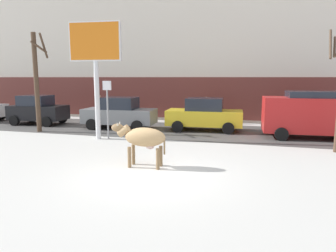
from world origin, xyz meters
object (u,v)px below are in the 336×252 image
at_px(car_black_hatchback, 38,110).
at_px(pedestrian_by_cars, 100,107).
at_px(billboard, 95,49).
at_px(car_red_van, 313,113).
at_px(pedestrian_near_billboard, 206,110).
at_px(car_grey_sedan, 119,113).
at_px(street_sign, 107,105).
at_px(bare_tree_left_lot, 37,80).
at_px(car_yellow_sedan, 204,115).
at_px(cow_tan, 143,138).

bearing_deg(car_black_hatchback, pedestrian_by_cars, 52.11).
height_order(billboard, pedestrian_by_cars, billboard).
bearing_deg(car_red_van, pedestrian_near_billboard, 147.59).
distance_m(car_grey_sedan, street_sign, 3.15).
bearing_deg(billboard, bare_tree_left_lot, 166.54).
bearing_deg(street_sign, pedestrian_by_cars, 120.79).
xyz_separation_m(pedestrian_by_cars, bare_tree_left_lot, (-0.74, -5.64, 1.97)).
height_order(car_yellow_sedan, pedestrian_near_billboard, car_yellow_sedan).
xyz_separation_m(pedestrian_by_cars, street_sign, (3.81, -6.40, 0.79)).
bearing_deg(pedestrian_near_billboard, pedestrian_by_cars, 180.00).
bearing_deg(car_black_hatchback, car_yellow_sedan, 2.81).
xyz_separation_m(car_yellow_sedan, pedestrian_by_cars, (-8.01, 2.85, -0.03)).
distance_m(car_grey_sedan, car_yellow_sedan, 4.97).
height_order(billboard, car_yellow_sedan, billboard).
height_order(billboard, bare_tree_left_lot, billboard).
xyz_separation_m(car_black_hatchback, pedestrian_near_billboard, (10.30, 3.37, -0.05)).
bearing_deg(billboard, car_red_van, 16.38).
distance_m(car_grey_sedan, bare_tree_left_lot, 4.82).
bearing_deg(car_black_hatchback, billboard, -28.44).
bearing_deg(car_yellow_sedan, billboard, -140.71).
distance_m(car_black_hatchback, car_grey_sedan, 5.70).
distance_m(car_black_hatchback, street_sign, 7.15).
height_order(car_red_van, street_sign, street_sign).
bearing_deg(car_red_van, car_grey_sedan, 178.69).
bearing_deg(car_red_van, cow_tan, -132.60).
bearing_deg(car_grey_sedan, billboard, -84.37).
bearing_deg(cow_tan, car_black_hatchback, 143.85).
bearing_deg(bare_tree_left_lot, billboard, -13.46).
xyz_separation_m(car_yellow_sedan, street_sign, (-4.19, -3.55, 0.76)).
bearing_deg(car_grey_sedan, car_yellow_sedan, 6.74).
relative_size(cow_tan, street_sign, 0.68).
distance_m(billboard, car_grey_sedan, 4.68).
height_order(cow_tan, billboard, billboard).
relative_size(car_red_van, pedestrian_by_cars, 2.71).
bearing_deg(car_grey_sedan, street_sign, -75.96).
bearing_deg(bare_tree_left_lot, car_grey_sedan, 30.08).
relative_size(car_yellow_sedan, bare_tree_left_lot, 0.80).
xyz_separation_m(billboard, street_sign, (0.43, 0.23, -2.64)).
height_order(car_black_hatchback, street_sign, street_sign).
bearing_deg(bare_tree_left_lot, pedestrian_by_cars, 82.52).
xyz_separation_m(car_yellow_sedan, pedestrian_near_billboard, (-0.33, 2.85, -0.03)).
height_order(billboard, street_sign, billboard).
distance_m(car_grey_sedan, pedestrian_near_billboard, 5.74).
xyz_separation_m(car_red_van, bare_tree_left_lot, (-14.20, -1.97, 1.61)).
bearing_deg(street_sign, cow_tan, -50.93).
height_order(pedestrian_near_billboard, pedestrian_by_cars, same).
xyz_separation_m(pedestrian_near_billboard, pedestrian_by_cars, (-7.67, 0.00, 0.00)).
bearing_deg(street_sign, billboard, -151.55).
xyz_separation_m(billboard, car_black_hatchback, (-6.01, 3.26, -3.39)).
height_order(car_black_hatchback, bare_tree_left_lot, bare_tree_left_lot).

